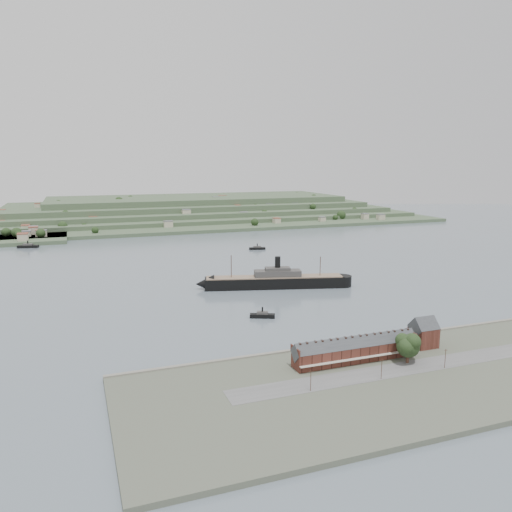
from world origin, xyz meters
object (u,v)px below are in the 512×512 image
object	(u,v)px
steamship	(271,281)
fig_tree	(409,345)
gabled_building	(423,333)
tugboat	(262,315)
terrace_row	(355,350)

from	to	relation	value
steamship	fig_tree	bearing A→B (deg)	-88.44
gabled_building	fig_tree	bearing A→B (deg)	-142.56
gabled_building	tugboat	bearing A→B (deg)	126.29
steamship	tugboat	size ratio (longest dim) A/B	7.52
steamship	tugboat	bearing A→B (deg)	-115.79
tugboat	terrace_row	bearing A→B (deg)	-79.61
terrace_row	fig_tree	xyz separation A→B (m)	(19.26, -9.94, 3.16)
terrace_row	steamship	xyz separation A→B (m)	(15.36, 133.05, -2.14)
steamship	fig_tree	world-z (taller)	steamship
terrace_row	steamship	distance (m)	133.95
fig_tree	steamship	bearing A→B (deg)	91.56
fig_tree	terrace_row	bearing A→B (deg)	152.70
tugboat	fig_tree	distance (m)	89.95
steamship	tugboat	xyz separation A→B (m)	(-28.82, -59.63, -3.21)
steamship	gabled_building	bearing A→B (deg)	-80.26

